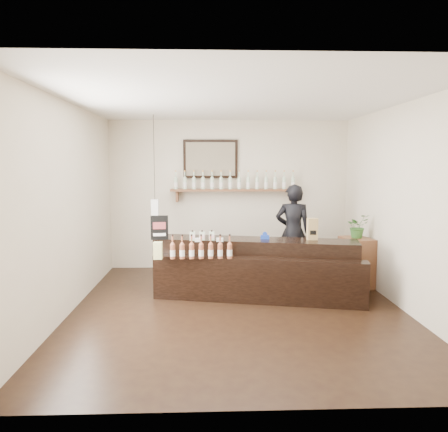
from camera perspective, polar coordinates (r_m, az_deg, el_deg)
name	(u,v)px	position (r m, az deg, el deg)	size (l,w,h in m)	color
ground	(238,309)	(6.13, 1.79, -12.04)	(5.00, 5.00, 0.00)	black
room_shell	(238,185)	(5.81, 1.85, 4.07)	(5.00, 5.00, 5.00)	beige
back_wall_decor	(222,177)	(8.17, -0.28, 5.16)	(2.66, 0.96, 1.69)	brown
counter	(255,270)	(6.61, 4.06, -7.05)	(3.10, 1.44, 1.00)	black
promo_sign	(159,228)	(6.60, -8.43, -1.51)	(0.26, 0.04, 0.37)	black
paper_bag	(312,229)	(6.66, 11.46, -1.68)	(0.15, 0.12, 0.33)	#9E7E4C
tape_dispenser	(265,236)	(6.63, 5.36, -2.66)	(0.13, 0.06, 0.11)	#1839AA
side_cabinet	(356,262)	(7.43, 16.89, -5.80)	(0.49, 0.61, 0.80)	brown
potted_plant	(358,226)	(7.33, 17.04, -1.28)	(0.35, 0.30, 0.38)	#34692A
shopkeeper	(293,226)	(7.56, 9.02, -1.30)	(0.68, 0.44, 1.86)	black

